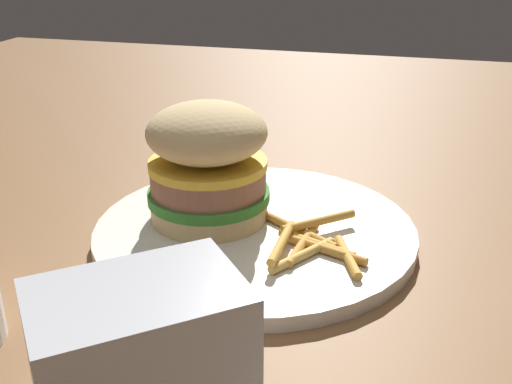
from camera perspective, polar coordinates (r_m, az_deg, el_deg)
ground_plane at (r=0.54m, az=0.47°, el=-3.29°), size 1.60×1.60×0.00m
plate at (r=0.52m, az=0.00°, el=-3.67°), size 0.27×0.27×0.01m
sandwich at (r=0.51m, az=-4.48°, el=2.74°), size 0.10×0.10×0.10m
fries_pile at (r=0.48m, az=5.07°, el=-4.62°), size 0.10×0.10×0.01m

